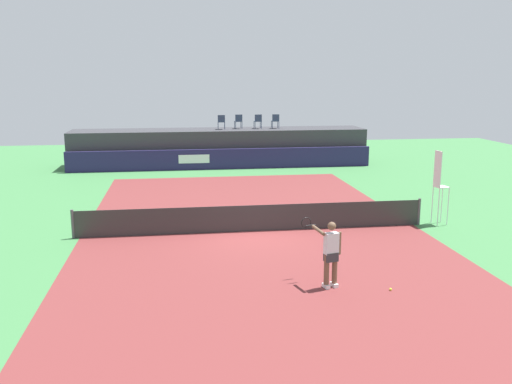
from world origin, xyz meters
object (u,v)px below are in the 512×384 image
(spectator_chair_left, at_px, (238,121))
(spectator_chair_right, at_px, (275,121))
(spectator_chair_center, at_px, (258,121))
(umpire_chair, at_px, (439,182))
(tennis_ball, at_px, (391,289))
(tennis_player, at_px, (330,252))
(spectator_chair_far_left, at_px, (221,121))
(net_post_far, at_px, (419,212))
(net_post_near, at_px, (73,224))

(spectator_chair_left, xyz_separation_m, spectator_chair_right, (2.31, -0.13, 0.00))
(spectator_chair_center, bearing_deg, spectator_chair_left, 173.94)
(umpire_chair, xyz_separation_m, tennis_ball, (-4.16, -6.00, -1.55))
(spectator_chair_center, xyz_separation_m, tennis_player, (-1.15, -20.81, -1.73))
(spectator_chair_far_left, relative_size, net_post_far, 0.89)
(net_post_near, distance_m, tennis_player, 9.29)
(spectator_chair_right, height_order, tennis_ball, spectator_chair_right)
(spectator_chair_center, relative_size, tennis_player, 0.50)
(spectator_chair_center, relative_size, umpire_chair, 0.32)
(spectator_chair_left, height_order, spectator_chair_right, same)
(net_post_near, xyz_separation_m, tennis_player, (7.45, -5.53, 0.46))
(tennis_ball, bearing_deg, spectator_chair_center, 90.94)
(net_post_far, relative_size, tennis_ball, 14.71)
(spectator_chair_far_left, xyz_separation_m, spectator_chair_center, (2.29, 0.15, 0.00))
(spectator_chair_left, bearing_deg, spectator_chair_right, -3.21)
(spectator_chair_far_left, bearing_deg, net_post_far, -68.06)
(net_post_near, height_order, tennis_ball, net_post_near)
(spectator_chair_far_left, bearing_deg, net_post_near, -112.63)
(net_post_near, bearing_deg, spectator_chair_far_left, 67.37)
(spectator_chair_far_left, distance_m, umpire_chair, 16.63)
(spectator_chair_far_left, bearing_deg, tennis_player, -86.83)
(spectator_chair_far_left, xyz_separation_m, net_post_near, (-6.31, -15.13, -2.19))
(umpire_chair, bearing_deg, spectator_chair_left, 110.33)
(tennis_player, bearing_deg, spectator_chair_center, 86.85)
(net_post_near, bearing_deg, spectator_chair_left, 64.37)
(spectator_chair_right, relative_size, tennis_ball, 13.06)
(spectator_chair_center, height_order, net_post_near, spectator_chair_center)
(spectator_chair_left, distance_m, tennis_ball, 21.64)
(spectator_chair_left, distance_m, spectator_chair_center, 1.21)
(spectator_chair_far_left, distance_m, tennis_player, 20.76)
(umpire_chair, bearing_deg, spectator_chair_far_left, 114.19)
(spectator_chair_center, distance_m, umpire_chair, 15.98)
(spectator_chair_far_left, xyz_separation_m, spectator_chair_left, (1.09, 0.28, 0.00))
(spectator_chair_left, distance_m, net_post_far, 16.35)
(spectator_chair_far_left, distance_m, spectator_chair_center, 2.29)
(spectator_chair_right, relative_size, tennis_player, 0.50)
(umpire_chair, distance_m, net_post_near, 13.15)
(spectator_chair_left, xyz_separation_m, spectator_chair_center, (1.20, -0.13, 0.00))
(umpire_chair, bearing_deg, spectator_chair_center, 106.43)
(net_post_far, bearing_deg, tennis_ball, -119.87)
(spectator_chair_center, bearing_deg, net_post_far, -76.02)
(spectator_chair_center, relative_size, tennis_ball, 13.06)
(spectator_chair_center, bearing_deg, umpire_chair, -73.57)
(spectator_chair_right, distance_m, tennis_ball, 21.47)
(spectator_chair_right, distance_m, tennis_player, 21.00)
(spectator_chair_right, xyz_separation_m, net_post_near, (-9.70, -15.28, -2.19))
(spectator_chair_center, bearing_deg, net_post_near, -119.36)
(spectator_chair_left, bearing_deg, tennis_player, -89.84)
(spectator_chair_far_left, height_order, spectator_chair_center, same)
(tennis_ball, bearing_deg, spectator_chair_far_left, 97.11)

